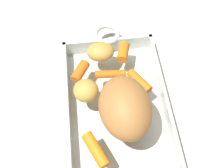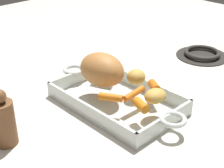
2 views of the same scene
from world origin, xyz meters
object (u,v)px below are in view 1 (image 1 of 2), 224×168
object	(u,v)px
baby_carrot_short	(123,52)
baby_carrot_northwest	(140,81)
baby_carrot_southeast	(96,150)
baby_carrot_northeast	(110,74)
pork_roast	(125,108)
roasting_dish	(117,107)
potato_golden_large	(100,52)
baby_carrot_center_right	(80,71)
potato_near_roast	(86,91)

from	to	relation	value
baby_carrot_short	baby_carrot_northwest	size ratio (longest dim) A/B	0.75
baby_carrot_southeast	baby_carrot_northeast	distance (m)	0.18
pork_roast	baby_carrot_southeast	bearing A→B (deg)	-45.12
baby_carrot_southeast	baby_carrot_northeast	bearing A→B (deg)	164.35
roasting_dish	baby_carrot_short	distance (m)	0.12
pork_roast	potato_golden_large	distance (m)	0.17
baby_carrot_southeast	pork_roast	bearing A→B (deg)	134.88
baby_carrot_northwest	baby_carrot_center_right	size ratio (longest dim) A/B	1.28
potato_near_roast	potato_golden_large	bearing A→B (deg)	158.63
baby_carrot_southeast	baby_carrot_northwest	distance (m)	0.18
roasting_dish	potato_near_roast	distance (m)	0.08
baby_carrot_southeast	baby_carrot_northwest	world-z (taller)	baby_carrot_southeast
baby_carrot_southeast	baby_carrot_center_right	distance (m)	0.18
baby_carrot_southeast	baby_carrot_center_right	world-z (taller)	same
baby_carrot_northwest	baby_carrot_center_right	world-z (taller)	baby_carrot_center_right
roasting_dish	potato_golden_large	size ratio (longest dim) A/B	7.32
baby_carrot_center_right	baby_carrot_northwest	bearing A→B (deg)	72.22
baby_carrot_center_right	potato_golden_large	world-z (taller)	potato_golden_large
baby_carrot_center_right	pork_roast	bearing A→B (deg)	33.62
baby_carrot_short	potato_golden_large	bearing A→B (deg)	-92.76
roasting_dish	pork_roast	size ratio (longest dim) A/B	3.31
roasting_dish	baby_carrot_northwest	distance (m)	0.08
roasting_dish	baby_carrot_southeast	size ratio (longest dim) A/B	6.39
roasting_dish	potato_near_roast	xyz separation A→B (m)	(-0.01, -0.06, 0.05)
roasting_dish	pork_roast	xyz separation A→B (m)	(0.05, 0.01, 0.08)
baby_carrot_southeast	potato_golden_large	world-z (taller)	potato_golden_large
pork_roast	potato_near_roast	world-z (taller)	pork_roast
baby_carrot_short	baby_carrot_northeast	bearing A→B (deg)	-33.10
baby_carrot_northeast	potato_golden_large	world-z (taller)	potato_golden_large
baby_carrot_northwest	potato_golden_large	world-z (taller)	potato_golden_large
baby_carrot_southeast	potato_golden_large	bearing A→B (deg)	172.01
baby_carrot_short	baby_carrot_southeast	size ratio (longest dim) A/B	0.66
roasting_dish	baby_carrot_southeast	world-z (taller)	baby_carrot_southeast
baby_carrot_southeast	potato_near_roast	xyz separation A→B (m)	(-0.12, -0.01, 0.01)
baby_carrot_short	potato_golden_large	distance (m)	0.05
baby_carrot_short	potato_near_roast	bearing A→B (deg)	-42.60
baby_carrot_center_right	potato_near_roast	bearing A→B (deg)	9.20
roasting_dish	baby_carrot_short	xyz separation A→B (m)	(-0.11, 0.03, 0.05)
pork_roast	potato_near_roast	bearing A→B (deg)	-131.60
pork_roast	baby_carrot_northeast	bearing A→B (deg)	-171.85
baby_carrot_short	baby_carrot_southeast	xyz separation A→B (m)	(0.22, -0.08, -0.00)
baby_carrot_northeast	baby_carrot_center_right	bearing A→B (deg)	-101.53
potato_golden_large	potato_near_roast	size ratio (longest dim) A/B	1.17
roasting_dish	baby_carrot_center_right	size ratio (longest dim) A/B	9.31
baby_carrot_northwest	potato_golden_large	size ratio (longest dim) A/B	1.01
baby_carrot_southeast	baby_carrot_northwest	xyz separation A→B (m)	(-0.14, 0.11, -0.00)
baby_carrot_center_right	baby_carrot_short	bearing A→B (deg)	112.33
roasting_dish	potato_golden_large	world-z (taller)	potato_golden_large
pork_roast	baby_carrot_northwest	world-z (taller)	pork_roast
pork_roast	potato_near_roast	distance (m)	0.10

